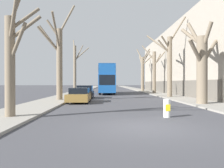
% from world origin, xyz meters
% --- Properties ---
extents(ground_plane, '(300.00, 300.00, 0.00)m').
position_xyz_m(ground_plane, '(0.00, 0.00, 0.00)').
color(ground_plane, '#424247').
extents(sidewalk_left, '(3.14, 120.00, 0.12)m').
position_xyz_m(sidewalk_left, '(-6.56, 50.00, 0.06)').
color(sidewalk_left, gray).
rests_on(sidewalk_left, ground).
extents(sidewalk_right, '(3.14, 120.00, 0.12)m').
position_xyz_m(sidewalk_right, '(6.56, 50.00, 0.06)').
color(sidewalk_right, gray).
rests_on(sidewalk_right, ground).
extents(building_facade_right, '(10.08, 35.87, 10.17)m').
position_xyz_m(building_facade_right, '(13.11, 26.93, 5.07)').
color(building_facade_right, '#9E9384').
rests_on(building_facade_right, ground).
extents(street_tree_left_0, '(1.80, 2.97, 6.72)m').
position_xyz_m(street_tree_left_0, '(-6.07, 2.18, 3.01)').
color(street_tree_left_0, '#7A6B56').
rests_on(street_tree_left_0, ground).
extents(street_tree_left_1, '(3.36, 4.22, 9.81)m').
position_xyz_m(street_tree_left_1, '(-6.10, 12.76, 4.19)').
color(street_tree_left_1, '#7A6B56').
rests_on(street_tree_left_1, ground).
extents(street_tree_left_2, '(2.65, 2.11, 8.49)m').
position_xyz_m(street_tree_left_2, '(-6.12, 24.43, 4.10)').
color(street_tree_left_2, '#7A6B56').
rests_on(street_tree_left_2, ground).
extents(street_tree_right_0, '(3.73, 3.37, 6.82)m').
position_xyz_m(street_tree_right_0, '(6.03, 8.53, 3.23)').
color(street_tree_right_0, '#7A6B56').
rests_on(street_tree_right_0, ground).
extents(street_tree_right_1, '(4.27, 3.07, 9.51)m').
position_xyz_m(street_tree_right_1, '(5.95, 17.10, 4.18)').
color(street_tree_right_1, '#7A6B56').
rests_on(street_tree_right_1, ground).
extents(street_tree_right_2, '(3.68, 2.13, 7.88)m').
position_xyz_m(street_tree_right_2, '(6.19, 26.02, 3.69)').
color(street_tree_right_2, '#7A6B56').
rests_on(street_tree_right_2, ground).
extents(street_tree_right_3, '(3.10, 5.00, 8.80)m').
position_xyz_m(street_tree_right_3, '(6.07, 36.02, 4.24)').
color(street_tree_right_3, '#7A6B56').
rests_on(street_tree_right_3, ground).
extents(double_decker_bus, '(2.46, 10.03, 4.47)m').
position_xyz_m(double_decker_bus, '(-1.35, 26.33, 2.53)').
color(double_decker_bus, '#19519E').
rests_on(double_decker_bus, ground).
extents(parked_car_0, '(1.85, 4.24, 1.30)m').
position_xyz_m(parked_car_0, '(-3.90, 11.05, 0.62)').
color(parked_car_0, olive).
rests_on(parked_car_0, ground).
extents(parked_car_1, '(1.87, 3.97, 1.45)m').
position_xyz_m(parked_car_1, '(-3.90, 16.31, 0.68)').
color(parked_car_1, black).
rests_on(parked_car_1, ground).
extents(traffic_bollard, '(0.35, 0.36, 0.92)m').
position_xyz_m(traffic_bollard, '(1.56, 2.46, 0.46)').
color(traffic_bollard, white).
rests_on(traffic_bollard, ground).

